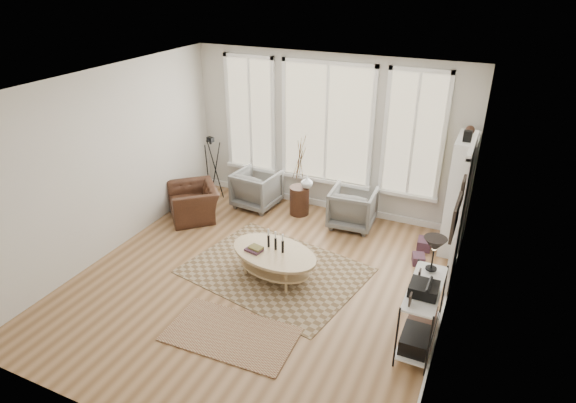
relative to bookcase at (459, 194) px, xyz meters
The scene contains 17 objects.
room 3.30m from the bookcase, 137.70° to the right, with size 5.50×5.54×2.90m.
bay_window 2.57m from the bookcase, 168.63° to the left, with size 4.14×0.12×2.24m.
door 1.10m from the bookcase, 82.91° to the right, with size 0.09×1.06×2.22m.
bookcase is the anchor object (origin of this frame).
low_shelf 2.56m from the bookcase, 91.28° to the right, with size 0.38×1.08×1.30m.
wall_art 2.66m from the bookcase, 86.75° to the right, with size 0.04×0.88×0.44m.
rug_main 3.14m from the bookcase, 141.37° to the right, with size 2.55×1.91×0.01m, color brown.
rug_runner 4.16m from the bookcase, 123.39° to the right, with size 1.64×0.91×0.01m, color brown.
coffee_table 3.11m from the bookcase, 138.96° to the right, with size 1.54×1.15×0.64m.
armchair_left 3.68m from the bookcase, behind, with size 0.77×0.79×0.72m, color slate.
armchair_right 1.82m from the bookcase, behind, with size 0.76×0.79×0.72m, color slate.
side_table 2.77m from the bookcase, behind, with size 0.36×0.36×1.53m.
vase 2.65m from the bookcase, behind, with size 0.22×0.22×0.23m, color silver.
accent_chair 4.61m from the bookcase, 168.60° to the right, with size 0.82×0.94×0.61m, color #3B2014.
tripod_camera 4.59m from the bookcase, behind, with size 0.45×0.45×1.28m.
book_stack_near 0.99m from the bookcase, 145.02° to the right, with size 0.21×0.27×0.18m, color maroon.
book_stack_far 1.22m from the bookcase, 117.35° to the right, with size 0.18×0.23×0.15m, color maroon.
Camera 1 is at (2.82, -5.16, 4.22)m, focal length 30.00 mm.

